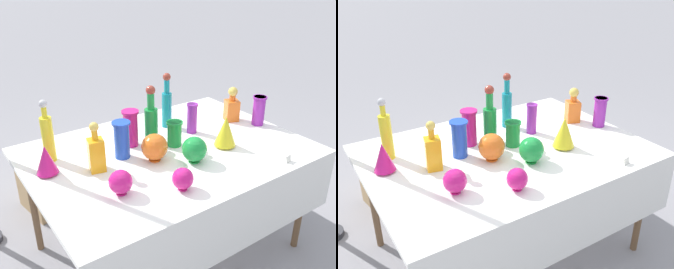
# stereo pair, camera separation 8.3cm
# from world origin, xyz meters

# --- Properties ---
(ground_plane) EXTENTS (40.00, 40.00, 0.00)m
(ground_plane) POSITION_xyz_m (0.00, 0.00, 0.00)
(ground_plane) COLOR gray
(display_table) EXTENTS (1.66, 1.19, 0.76)m
(display_table) POSITION_xyz_m (0.00, -0.04, 0.70)
(display_table) COLOR white
(display_table) RESTS_ON ground
(tall_bottle_0) EXTENTS (0.07, 0.07, 0.38)m
(tall_bottle_0) POSITION_xyz_m (0.20, 0.29, 0.92)
(tall_bottle_0) COLOR teal
(tall_bottle_0) RESTS_ON display_table
(tall_bottle_1) EXTENTS (0.08, 0.08, 0.37)m
(tall_bottle_1) POSITION_xyz_m (-0.02, 0.15, 0.91)
(tall_bottle_1) COLOR #198C38
(tall_bottle_1) RESTS_ON display_table
(tall_bottle_2) EXTENTS (0.07, 0.07, 0.37)m
(tall_bottle_2) POSITION_xyz_m (-0.63, 0.28, 0.91)
(tall_bottle_2) COLOR yellow
(tall_bottle_2) RESTS_ON display_table
(square_decanter_0) EXTENTS (0.10, 0.10, 0.28)m
(square_decanter_0) POSITION_xyz_m (-0.46, 0.02, 0.87)
(square_decanter_0) COLOR orange
(square_decanter_0) RESTS_ON display_table
(square_decanter_1) EXTENTS (0.12, 0.12, 0.25)m
(square_decanter_1) POSITION_xyz_m (0.64, 0.12, 0.87)
(square_decanter_1) COLOR orange
(square_decanter_1) RESTS_ON display_table
(slender_vase_0) EXTENTS (0.10, 0.10, 0.16)m
(slender_vase_0) POSITION_xyz_m (0.07, 0.02, 0.85)
(slender_vase_0) COLOR #198C38
(slender_vase_0) RESTS_ON display_table
(slender_vase_1) EXTENTS (0.11, 0.11, 0.23)m
(slender_vase_1) POSITION_xyz_m (-0.15, 0.18, 0.88)
(slender_vase_1) COLOR #C61972
(slender_vase_1) RESTS_ON display_table
(slender_vase_2) EXTENTS (0.07, 0.07, 0.20)m
(slender_vase_2) POSITION_xyz_m (0.27, 0.11, 0.87)
(slender_vase_2) COLOR purple
(slender_vase_2) RESTS_ON display_table
(slender_vase_3) EXTENTS (0.11, 0.11, 0.22)m
(slender_vase_3) POSITION_xyz_m (-0.27, 0.07, 0.88)
(slender_vase_3) COLOR blue
(slender_vase_3) RESTS_ON display_table
(slender_vase_4) EXTENTS (0.10, 0.10, 0.20)m
(slender_vase_4) POSITION_xyz_m (0.74, -0.04, 0.87)
(slender_vase_4) COLOR purple
(slender_vase_4) RESTS_ON display_table
(fluted_vase_0) EXTENTS (0.13, 0.13, 0.20)m
(fluted_vase_0) POSITION_xyz_m (0.31, -0.17, 0.86)
(fluted_vase_0) COLOR yellow
(fluted_vase_0) RESTS_ON display_table
(fluted_vase_1) EXTENTS (0.12, 0.12, 0.17)m
(fluted_vase_1) POSITION_xyz_m (-0.70, 0.13, 0.85)
(fluted_vase_1) COLOR #C61972
(fluted_vase_1) RESTS_ON display_table
(round_bowl_0) EXTENTS (0.15, 0.15, 0.16)m
(round_bowl_0) POSITION_xyz_m (-0.14, -0.07, 0.84)
(round_bowl_0) COLOR orange
(round_bowl_0) RESTS_ON display_table
(round_bowl_1) EXTENTS (0.11, 0.11, 0.12)m
(round_bowl_1) POSITION_xyz_m (-0.19, -0.40, 0.82)
(round_bowl_1) COLOR #C61972
(round_bowl_1) RESTS_ON display_table
(round_bowl_2) EXTENTS (0.12, 0.12, 0.13)m
(round_bowl_2) POSITION_xyz_m (-0.46, -0.26, 0.83)
(round_bowl_2) COLOR #C61972
(round_bowl_2) RESTS_ON display_table
(round_bowl_3) EXTENTS (0.14, 0.14, 0.15)m
(round_bowl_3) POSITION_xyz_m (0.03, -0.21, 0.84)
(round_bowl_3) COLOR #198C38
(round_bowl_3) RESTS_ON display_table
(price_tag_left) EXTENTS (0.05, 0.02, 0.04)m
(price_tag_left) POSITION_xyz_m (0.47, -0.52, 0.78)
(price_tag_left) COLOR white
(price_tag_left) RESTS_ON display_table
(cardboard_box_behind_left) EXTENTS (0.56, 0.46, 0.44)m
(cardboard_box_behind_left) POSITION_xyz_m (-0.42, 0.96, 0.18)
(cardboard_box_behind_left) COLOR tan
(cardboard_box_behind_left) RESTS_ON ground
(cardboard_box_behind_right) EXTENTS (0.58, 0.48, 0.38)m
(cardboard_box_behind_right) POSITION_xyz_m (0.43, 1.15, 0.15)
(cardboard_box_behind_right) COLOR tan
(cardboard_box_behind_right) RESTS_ON ground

